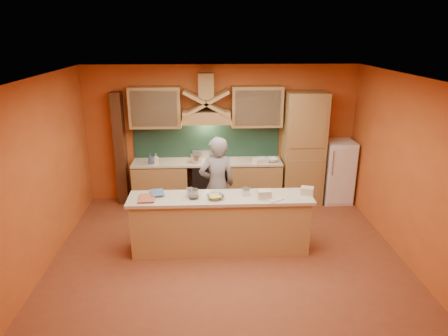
{
  "coord_description": "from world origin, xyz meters",
  "views": [
    {
      "loc": [
        -0.31,
        -5.48,
        3.41
      ],
      "look_at": [
        -0.02,
        0.9,
        1.21
      ],
      "focal_mm": 32.0,
      "sensor_mm": 36.0,
      "label": 1
    }
  ],
  "objects_px": {
    "stove": "(207,183)",
    "person": "(217,186)",
    "mixing_bowl": "(215,197)",
    "kitchen_scale": "(246,192)",
    "fridge": "(337,171)"
  },
  "relations": [
    {
      "from": "fridge",
      "to": "person",
      "type": "height_order",
      "value": "person"
    },
    {
      "from": "person",
      "to": "mixing_bowl",
      "type": "bearing_deg",
      "value": 73.36
    },
    {
      "from": "person",
      "to": "mixing_bowl",
      "type": "xyz_separation_m",
      "value": [
        -0.05,
        -0.73,
        0.1
      ]
    },
    {
      "from": "kitchen_scale",
      "to": "stove",
      "type": "bearing_deg",
      "value": 103.48
    },
    {
      "from": "stove",
      "to": "mixing_bowl",
      "type": "bearing_deg",
      "value": -86.62
    },
    {
      "from": "fridge",
      "to": "kitchen_scale",
      "type": "relative_size",
      "value": 11.57
    },
    {
      "from": "stove",
      "to": "person",
      "type": "xyz_separation_m",
      "value": [
        0.16,
        -1.25,
        0.42
      ]
    },
    {
      "from": "fridge",
      "to": "mixing_bowl",
      "type": "distance_m",
      "value": 3.27
    },
    {
      "from": "fridge",
      "to": "mixing_bowl",
      "type": "bearing_deg",
      "value": -142.49
    },
    {
      "from": "person",
      "to": "mixing_bowl",
      "type": "height_order",
      "value": "person"
    },
    {
      "from": "stove",
      "to": "person",
      "type": "height_order",
      "value": "person"
    },
    {
      "from": "stove",
      "to": "kitchen_scale",
      "type": "relative_size",
      "value": 8.01
    },
    {
      "from": "stove",
      "to": "mixing_bowl",
      "type": "height_order",
      "value": "mixing_bowl"
    },
    {
      "from": "fridge",
      "to": "kitchen_scale",
      "type": "distance_m",
      "value": 2.82
    },
    {
      "from": "person",
      "to": "kitchen_scale",
      "type": "distance_m",
      "value": 0.76
    }
  ]
}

